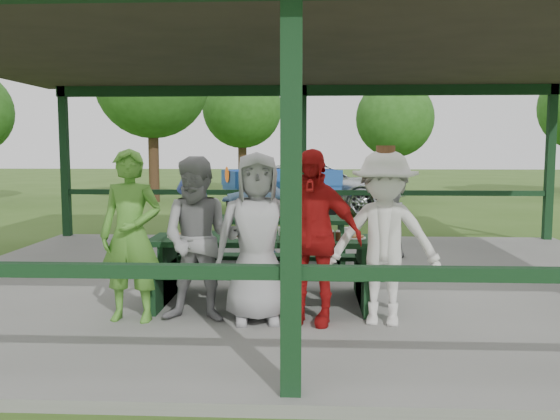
# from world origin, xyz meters

# --- Properties ---
(ground) EXTENTS (90.00, 90.00, 0.00)m
(ground) POSITION_xyz_m (0.00, 0.00, 0.00)
(ground) COLOR #34541A
(ground) RESTS_ON ground
(concrete_slab) EXTENTS (10.00, 8.00, 0.10)m
(concrete_slab) POSITION_xyz_m (0.00, 0.00, 0.05)
(concrete_slab) COLOR slate
(concrete_slab) RESTS_ON ground
(pavilion_structure) EXTENTS (10.60, 8.60, 3.24)m
(pavilion_structure) POSITION_xyz_m (0.00, 0.00, 3.17)
(pavilion_structure) COLOR black
(pavilion_structure) RESTS_ON concrete_slab
(picnic_table_near) EXTENTS (2.62, 1.39, 0.75)m
(picnic_table_near) POSITION_xyz_m (-0.40, -1.20, 0.58)
(picnic_table_near) COLOR black
(picnic_table_near) RESTS_ON concrete_slab
(picnic_table_far) EXTENTS (2.53, 1.39, 0.75)m
(picnic_table_far) POSITION_xyz_m (-0.48, 0.80, 0.57)
(picnic_table_far) COLOR black
(picnic_table_far) RESTS_ON concrete_slab
(table_setting) EXTENTS (2.30, 0.45, 0.10)m
(table_setting) POSITION_xyz_m (-0.35, -1.18, 0.88)
(table_setting) COLOR white
(table_setting) RESTS_ON picnic_table_near
(contestant_green) EXTENTS (0.68, 0.47, 1.78)m
(contestant_green) POSITION_xyz_m (-1.70, -2.02, 0.99)
(contestant_green) COLOR #4C8C2D
(contestant_green) RESTS_ON concrete_slab
(contestant_grey_left) EXTENTS (0.86, 0.69, 1.70)m
(contestant_grey_left) POSITION_xyz_m (-0.99, -2.01, 0.95)
(contestant_grey_left) COLOR gray
(contestant_grey_left) RESTS_ON concrete_slab
(contestant_grey_mid) EXTENTS (0.91, 0.65, 1.75)m
(contestant_grey_mid) POSITION_xyz_m (-0.40, -2.01, 0.97)
(contestant_grey_mid) COLOR gray
(contestant_grey_mid) RESTS_ON concrete_slab
(contestant_red) EXTENTS (1.12, 0.67, 1.78)m
(contestant_red) POSITION_xyz_m (0.15, -2.02, 0.99)
(contestant_red) COLOR #A31212
(contestant_red) RESTS_ON concrete_slab
(contestant_white_fedora) EXTENTS (1.23, 0.83, 1.81)m
(contestant_white_fedora) POSITION_xyz_m (0.88, -2.02, 0.98)
(contestant_white_fedora) COLOR silver
(contestant_white_fedora) RESTS_ON concrete_slab
(spectator_lblue) EXTENTS (1.66, 0.99, 1.70)m
(spectator_lblue) POSITION_xyz_m (-0.63, 1.52, 0.95)
(spectator_lblue) COLOR #95BCE6
(spectator_lblue) RESTS_ON concrete_slab
(spectator_blue) EXTENTS (0.61, 0.42, 1.62)m
(spectator_blue) POSITION_xyz_m (-1.90, 2.26, 0.91)
(spectator_blue) COLOR #3F53A5
(spectator_blue) RESTS_ON concrete_slab
(spectator_grey) EXTENTS (0.83, 0.71, 1.47)m
(spectator_grey) POSITION_xyz_m (1.36, 1.73, 0.83)
(spectator_grey) COLOR gray
(spectator_grey) RESTS_ON concrete_slab
(pickup_truck) EXTENTS (5.58, 3.44, 1.44)m
(pickup_truck) POSITION_xyz_m (0.36, 9.64, 0.72)
(pickup_truck) COLOR silver
(pickup_truck) RESTS_ON ground
(farm_trailer) EXTENTS (3.97, 2.62, 1.40)m
(farm_trailer) POSITION_xyz_m (-0.61, 8.00, 0.69)
(farm_trailer) COLOR #1C479B
(farm_trailer) RESTS_ON ground
(tree_far_left) EXTENTS (3.93, 3.93, 6.14)m
(tree_far_left) POSITION_xyz_m (-5.29, 12.51, 4.15)
(tree_far_left) COLOR #332014
(tree_far_left) RESTS_ON ground
(tree_left) EXTENTS (3.32, 3.32, 5.19)m
(tree_left) POSITION_xyz_m (-2.69, 17.06, 3.51)
(tree_left) COLOR #332014
(tree_left) RESTS_ON ground
(tree_mid) EXTENTS (2.75, 2.75, 4.30)m
(tree_mid) POSITION_xyz_m (3.16, 13.39, 2.90)
(tree_mid) COLOR #332014
(tree_mid) RESTS_ON ground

